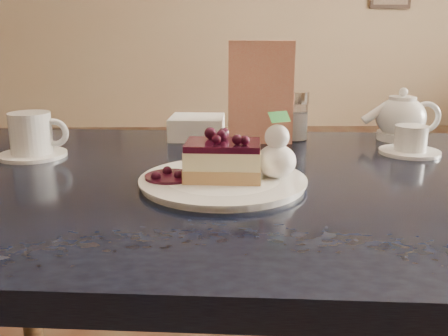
{
  "coord_description": "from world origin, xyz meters",
  "views": [
    {
      "loc": [
        -0.2,
        -0.78,
        1.08
      ],
      "look_at": [
        -0.18,
        -0.01,
        0.87
      ],
      "focal_mm": 40.0,
      "sensor_mm": 36.0,
      "label": 1
    }
  ],
  "objects_px": {
    "dessert_plate": "(223,182)",
    "coffee_set": "(33,137)",
    "tea_set": "(402,123)",
    "main_table": "(225,219)",
    "cheesecake_slice": "(223,160)"
  },
  "relations": [
    {
      "from": "dessert_plate",
      "to": "cheesecake_slice",
      "type": "distance_m",
      "value": 0.04
    },
    {
      "from": "cheesecake_slice",
      "to": "tea_set",
      "type": "bearing_deg",
      "value": 42.32
    },
    {
      "from": "main_table",
      "to": "coffee_set",
      "type": "xyz_separation_m",
      "value": [
        -0.41,
        0.16,
        0.13
      ]
    },
    {
      "from": "coffee_set",
      "to": "main_table",
      "type": "bearing_deg",
      "value": -21.79
    },
    {
      "from": "dessert_plate",
      "to": "cheesecake_slice",
      "type": "height_order",
      "value": "cheesecake_slice"
    },
    {
      "from": "main_table",
      "to": "tea_set",
      "type": "distance_m",
      "value": 0.54
    },
    {
      "from": "dessert_plate",
      "to": "tea_set",
      "type": "bearing_deg",
      "value": 37.43
    },
    {
      "from": "dessert_plate",
      "to": "tea_set",
      "type": "relative_size",
      "value": 1.05
    },
    {
      "from": "main_table",
      "to": "dessert_plate",
      "type": "relative_size",
      "value": 4.84
    },
    {
      "from": "cheesecake_slice",
      "to": "tea_set",
      "type": "xyz_separation_m",
      "value": [
        0.44,
        0.34,
        0.0
      ]
    },
    {
      "from": "dessert_plate",
      "to": "coffee_set",
      "type": "bearing_deg",
      "value": 151.63
    },
    {
      "from": "coffee_set",
      "to": "tea_set",
      "type": "relative_size",
      "value": 0.56
    },
    {
      "from": "main_table",
      "to": "coffee_set",
      "type": "distance_m",
      "value": 0.46
    },
    {
      "from": "dessert_plate",
      "to": "coffee_set",
      "type": "xyz_separation_m",
      "value": [
        -0.4,
        0.22,
        0.04
      ]
    },
    {
      "from": "tea_set",
      "to": "coffee_set",
      "type": "bearing_deg",
      "value": -171.85
    }
  ]
}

